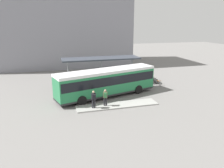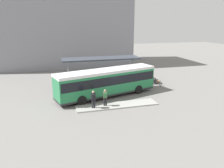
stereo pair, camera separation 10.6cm
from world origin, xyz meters
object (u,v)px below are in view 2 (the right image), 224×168
at_px(city_bus, 107,81).
at_px(bicycle_orange, 158,82).
at_px(bicycle_black, 154,79).
at_px(pedestrian_companion, 105,97).
at_px(bicycle_white, 156,81).
at_px(pedestrian_waiting, 93,98).

height_order(city_bus, bicycle_orange, city_bus).
xyz_separation_m(city_bus, bicycle_orange, (8.02, 2.82, -1.50)).
bearing_deg(bicycle_black, bicycle_orange, -5.08).
height_order(pedestrian_companion, bicycle_orange, pedestrian_companion).
xyz_separation_m(pedestrian_companion, bicycle_black, (9.19, 7.67, -0.77)).
height_order(bicycle_orange, bicycle_white, bicycle_orange).
height_order(pedestrian_companion, bicycle_black, pedestrian_companion).
bearing_deg(bicycle_orange, city_bus, -77.18).
relative_size(pedestrian_waiting, bicycle_white, 1.11).
distance_m(pedestrian_waiting, pedestrian_companion, 1.29).
xyz_separation_m(pedestrian_companion, bicycle_orange, (9.05, 6.06, -0.76)).
bearing_deg(pedestrian_companion, city_bus, -5.43).
bearing_deg(pedestrian_waiting, bicycle_orange, -57.79).
relative_size(bicycle_white, bicycle_black, 1.03).
bearing_deg(bicycle_white, bicycle_orange, -0.82).
height_order(city_bus, pedestrian_waiting, city_bus).
height_order(city_bus, bicycle_black, city_bus).
relative_size(pedestrian_companion, bicycle_white, 1.07).
distance_m(pedestrian_companion, bicycle_white, 11.41).
height_order(city_bus, bicycle_white, city_bus).
bearing_deg(bicycle_orange, pedestrian_waiting, -64.83).
distance_m(city_bus, bicycle_white, 8.97).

